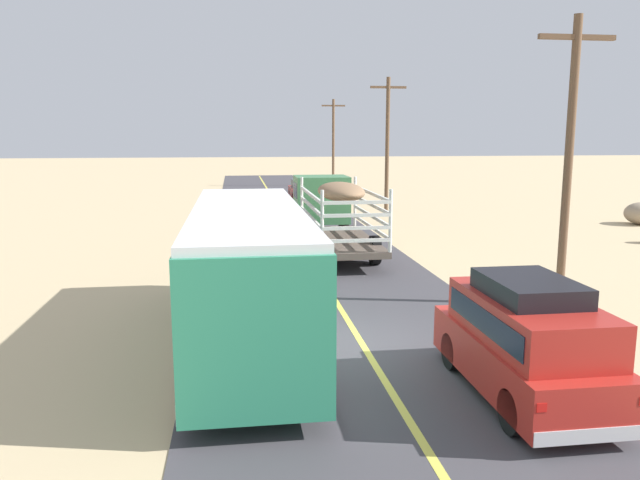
{
  "coord_description": "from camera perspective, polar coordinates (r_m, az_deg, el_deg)",
  "views": [
    {
      "loc": [
        -2.88,
        -13.4,
        4.89
      ],
      "look_at": [
        0.0,
        7.17,
        1.27
      ],
      "focal_mm": 34.16,
      "sensor_mm": 36.0,
      "label": 1
    }
  ],
  "objects": [
    {
      "name": "ground_plane",
      "position": [
        14.55,
        3.98,
        -9.78
      ],
      "size": [
        240.0,
        240.0,
        0.0
      ],
      "primitive_type": "plane",
      "color": "#CCB284"
    },
    {
      "name": "road_surface",
      "position": [
        14.55,
        3.98,
        -9.74
      ],
      "size": [
        8.0,
        120.0,
        0.02
      ],
      "primitive_type": "cube",
      "color": "#423F44",
      "rests_on": "ground"
    },
    {
      "name": "road_centre_line",
      "position": [
        14.54,
        3.98,
        -9.69
      ],
      "size": [
        0.16,
        117.6,
        0.0
      ],
      "primitive_type": "cube",
      "color": "#D8CC4C",
      "rests_on": "road_surface"
    },
    {
      "name": "suv_near",
      "position": [
        12.04,
        18.7,
        -8.75
      ],
      "size": [
        1.9,
        4.62,
        2.29
      ],
      "color": "#B2261E",
      "rests_on": "road_surface"
    },
    {
      "name": "livestock_truck",
      "position": [
        27.09,
        0.78,
        3.31
      ],
      "size": [
        2.53,
        9.7,
        3.02
      ],
      "color": "#3F7F4C",
      "rests_on": "road_surface"
    },
    {
      "name": "bus",
      "position": [
        14.3,
        -6.73,
        -2.88
      ],
      "size": [
        2.54,
        10.0,
        3.21
      ],
      "color": "#2D8C66",
      "rests_on": "road_surface"
    },
    {
      "name": "car_far",
      "position": [
        46.58,
        -1.67,
        4.71
      ],
      "size": [
        1.8,
        4.4,
        1.46
      ],
      "color": "#B2261E",
      "rests_on": "road_surface"
    },
    {
      "name": "power_pole_near",
      "position": [
        18.47,
        22.29,
        7.41
      ],
      "size": [
        2.2,
        0.24,
        8.07
      ],
      "color": "brown",
      "rests_on": "ground"
    },
    {
      "name": "power_pole_mid",
      "position": [
        37.66,
        6.33,
        9.12
      ],
      "size": [
        2.2,
        0.24,
        8.26
      ],
      "color": "brown",
      "rests_on": "ground"
    },
    {
      "name": "power_pole_far",
      "position": [
        57.79,
        1.26,
        9.34
      ],
      "size": [
        2.2,
        0.24,
        8.1
      ],
      "color": "brown",
      "rests_on": "ground"
    }
  ]
}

